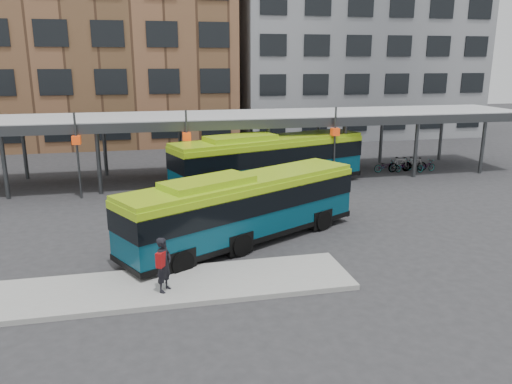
# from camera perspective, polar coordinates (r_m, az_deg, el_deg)

# --- Properties ---
(ground) EXTENTS (120.00, 120.00, 0.00)m
(ground) POSITION_cam_1_polar(r_m,az_deg,el_deg) (20.94, 2.95, -6.24)
(ground) COLOR #28282B
(ground) RESTS_ON ground
(boarding_island) EXTENTS (14.00, 3.00, 0.18)m
(boarding_island) POSITION_cam_1_polar(r_m,az_deg,el_deg) (17.48, -12.26, -10.69)
(boarding_island) COLOR gray
(boarding_island) RESTS_ON ground
(canopy) EXTENTS (40.00, 6.53, 4.80)m
(canopy) POSITION_cam_1_polar(r_m,az_deg,el_deg) (32.32, -3.19, 8.38)
(canopy) COLOR #999B9E
(canopy) RESTS_ON ground
(building_brick) EXTENTS (26.00, 14.00, 22.00)m
(building_brick) POSITION_cam_1_polar(r_m,az_deg,el_deg) (51.16, -18.75, 17.98)
(building_brick) COLOR brown
(building_brick) RESTS_ON ground
(building_grey) EXTENTS (24.00, 14.00, 20.00)m
(building_grey) POSITION_cam_1_polar(r_m,az_deg,el_deg) (55.15, 10.65, 17.16)
(building_grey) COLOR slate
(building_grey) RESTS_ON ground
(bus_front) EXTENTS (10.87, 7.30, 3.05)m
(bus_front) POSITION_cam_1_polar(r_m,az_deg,el_deg) (20.90, -1.43, -1.66)
(bus_front) COLOR #06384B
(bus_front) RESTS_ON ground
(bus_rear) EXTENTS (12.38, 6.32, 3.36)m
(bus_rear) POSITION_cam_1_polar(r_m,az_deg,el_deg) (29.98, 1.55, 3.72)
(bus_rear) COLOR #06384B
(bus_rear) RESTS_ON ground
(pedestrian) EXTENTS (0.73, 0.80, 1.84)m
(pedestrian) POSITION_cam_1_polar(r_m,az_deg,el_deg) (16.61, -10.49, -8.12)
(pedestrian) COLOR black
(pedestrian) RESTS_ON boarding_island
(bike_rack) EXTENTS (4.48, 1.47, 1.07)m
(bike_rack) POSITION_cam_1_polar(r_m,az_deg,el_deg) (36.21, 16.69, 2.96)
(bike_rack) COLOR slate
(bike_rack) RESTS_ON ground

